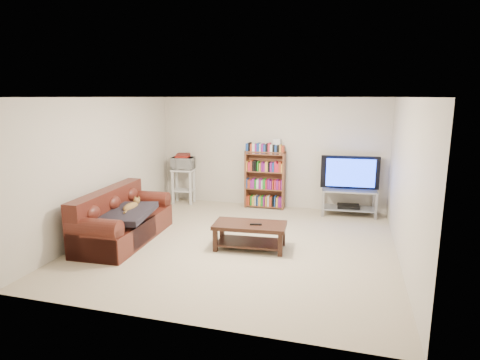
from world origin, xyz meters
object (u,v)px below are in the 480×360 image
(coffee_table, at_px, (250,231))
(tv_stand, at_px, (349,198))
(sofa, at_px, (121,222))
(bookshelf, at_px, (265,179))

(coffee_table, height_order, tv_stand, tv_stand)
(sofa, height_order, coffee_table, sofa)
(sofa, distance_m, tv_stand, 4.52)
(coffee_table, relative_size, tv_stand, 1.06)
(tv_stand, distance_m, bookshelf, 1.82)
(sofa, xyz_separation_m, bookshelf, (1.94, 2.67, 0.34))
(sofa, distance_m, coffee_table, 2.23)
(sofa, height_order, tv_stand, sofa)
(sofa, bearing_deg, bookshelf, 51.23)
(sofa, xyz_separation_m, coffee_table, (2.22, 0.20, -0.02))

